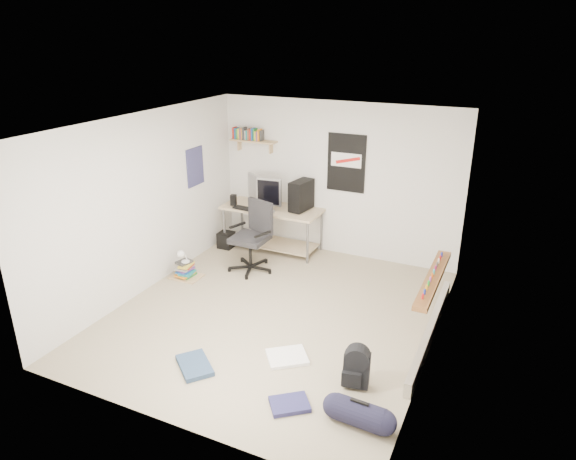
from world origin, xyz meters
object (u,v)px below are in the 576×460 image
at_px(backpack, 357,369).
at_px(book_stack, 186,268).
at_px(duffel_bag, 359,413).
at_px(desk, 273,229).
at_px(office_chair, 250,241).

height_order(backpack, book_stack, backpack).
bearing_deg(duffel_bag, book_stack, 153.74).
xyz_separation_m(backpack, duffel_bag, (0.20, -0.54, -0.06)).
distance_m(desk, book_stack, 1.70).
bearing_deg(book_stack, duffel_bag, -29.67).
bearing_deg(duffel_bag, backpack, 113.91).
height_order(backpack, duffel_bag, duffel_bag).
distance_m(backpack, book_stack, 3.40).
height_order(duffel_bag, book_stack, duffel_bag).
distance_m(backpack, duffel_bag, 0.58).
relative_size(desk, backpack, 4.59).
relative_size(office_chair, backpack, 3.03).
bearing_deg(office_chair, backpack, -21.85).
height_order(desk, book_stack, desk).
distance_m(office_chair, backpack, 3.10).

